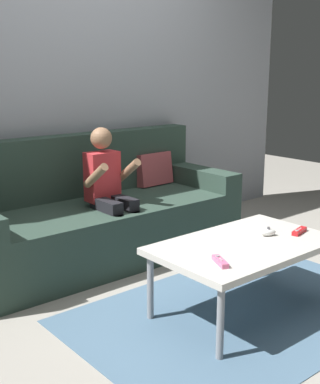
{
  "coord_description": "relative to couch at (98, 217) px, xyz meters",
  "views": [
    {
      "loc": [
        -2.03,
        -1.88,
        1.33
      ],
      "look_at": [
        -0.07,
        0.47,
        0.58
      ],
      "focal_mm": 47.78,
      "sensor_mm": 36.0,
      "label": 1
    }
  ],
  "objects": [
    {
      "name": "coffee_table",
      "position": [
        0.14,
        -1.25,
        0.08
      ],
      "size": [
        1.0,
        0.62,
        0.4
      ],
      "color": "beige",
      "rests_on": "ground"
    },
    {
      "name": "wall_back",
      "position": [
        0.13,
        0.39,
        0.96
      ],
      "size": [
        4.35,
        0.05,
        2.5
      ],
      "primitive_type": "cube",
      "color": "#999EA8",
      "rests_on": "ground"
    },
    {
      "name": "couch",
      "position": [
        0.0,
        0.0,
        0.0
      ],
      "size": [
        2.04,
        0.8,
        0.86
      ],
      "color": "#2D4238",
      "rests_on": "ground"
    },
    {
      "name": "game_remote_pink_near_edge",
      "position": [
        -0.19,
        -1.38,
        0.12
      ],
      "size": [
        0.09,
        0.14,
        0.03
      ],
      "color": "pink",
      "rests_on": "coffee_table"
    },
    {
      "name": "person_seated_on_couch",
      "position": [
        -0.02,
        -0.18,
        0.24
      ],
      "size": [
        0.32,
        0.39,
        0.94
      ],
      "color": "black",
      "rests_on": "ground"
    },
    {
      "name": "ground_plane",
      "position": [
        0.13,
        -1.1,
        -0.29
      ],
      "size": [
        8.69,
        8.69,
        0.0
      ],
      "primitive_type": "plane",
      "color": "#9E998E"
    },
    {
      "name": "area_rug",
      "position": [
        0.14,
        -1.25,
        -0.29
      ],
      "size": [
        1.88,
        1.24,
        0.01
      ],
      "primitive_type": "cube",
      "color": "slate",
      "rests_on": "ground"
    },
    {
      "name": "game_remote_red_far_corner",
      "position": [
        0.5,
        -1.34,
        0.12
      ],
      "size": [
        0.14,
        0.07,
        0.03
      ],
      "color": "red",
      "rests_on": "coffee_table"
    },
    {
      "name": "nunchuk_white",
      "position": [
        0.33,
        -1.26,
        0.13
      ],
      "size": [
        0.1,
        0.08,
        0.05
      ],
      "color": "white",
      "rests_on": "coffee_table"
    }
  ]
}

